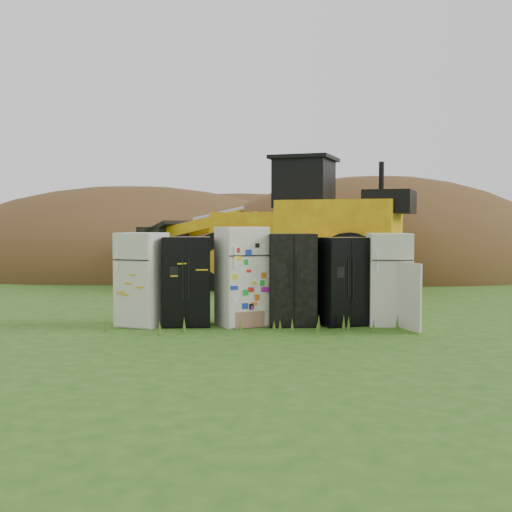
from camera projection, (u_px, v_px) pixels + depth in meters
The scene contains 11 objects.
ground at pixel (270, 325), 12.53m from camera, with size 120.00×120.00×0.00m, color #275316.
fridge_leftmost at pixel (142, 279), 12.41m from camera, with size 0.80×0.77×1.81m, color beige, non-canonical shape.
fridge_black_side at pixel (187, 281), 12.44m from camera, with size 0.90×0.71×1.73m, color black, non-canonical shape.
fridge_sticker at pixel (242, 276), 12.48m from camera, with size 0.85×0.79×1.92m, color white, non-canonical shape.
fridge_dark_mid at pixel (292, 280), 12.48m from camera, with size 0.91×0.74×1.79m, color black, non-canonical shape.
fridge_black_right at pixel (341, 281), 12.53m from camera, with size 0.86×0.71×1.71m, color black, non-canonical shape.
fridge_open_door at pixel (389, 279), 12.55m from camera, with size 0.81×0.75×1.79m, color beige, non-canonical shape.
wheel_loader at pixel (273, 223), 19.71m from camera, with size 8.22×3.33×3.98m, color yellow, non-canonical shape.
dirt_mound_right at pixel (378, 273), 25.39m from camera, with size 15.00×11.00×7.66m, color #4E3419.
dirt_mound_left at pixel (133, 270), 26.83m from camera, with size 17.10×12.83×7.02m, color #4E3419.
dirt_mound_back at pixel (239, 265), 30.50m from camera, with size 17.27×11.52×6.77m, color #4E3419.
Camera 1 is at (-0.52, -12.43, 2.00)m, focal length 45.00 mm.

